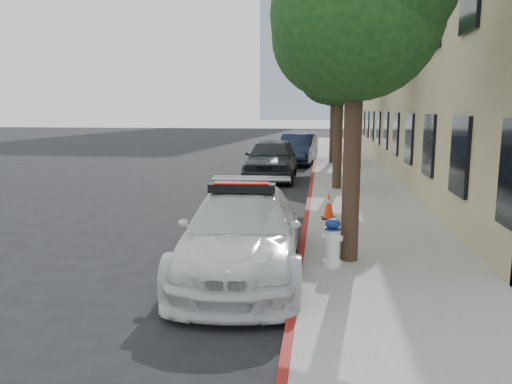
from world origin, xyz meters
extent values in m
plane|color=black|center=(0.00, 0.00, 0.00)|extent=(120.00, 120.00, 0.00)
cube|color=gray|center=(3.60, 10.00, 0.07)|extent=(3.20, 50.00, 0.15)
cube|color=maroon|center=(2.06, 10.00, 0.07)|extent=(0.12, 50.00, 0.15)
cube|color=tan|center=(9.20, 15.00, 5.00)|extent=(8.00, 36.00, 10.00)
cube|color=#9EA8B7|center=(9.00, 135.00, 22.00)|extent=(14.00, 14.00, 44.00)
cylinder|color=black|center=(2.90, -2.00, 1.80)|extent=(0.30, 0.30, 3.30)
sphere|color=#113714|center=(2.90, -2.00, 4.25)|extent=(2.80, 2.80, 2.80)
sphere|color=#113714|center=(2.55, -1.70, 3.95)|extent=(2.10, 2.10, 2.10)
cylinder|color=black|center=(2.90, 6.00, 1.74)|extent=(0.30, 0.30, 3.19)
sphere|color=#113714|center=(2.90, 6.00, 4.14)|extent=(2.60, 2.60, 2.60)
sphere|color=#113714|center=(3.30, 5.70, 4.54)|extent=(2.08, 2.08, 2.08)
sphere|color=#113714|center=(2.55, 6.30, 3.84)|extent=(1.95, 1.95, 1.95)
cylinder|color=black|center=(2.90, 14.00, 1.86)|extent=(0.30, 0.30, 3.41)
sphere|color=#113714|center=(2.90, 14.00, 4.36)|extent=(3.00, 3.00, 3.00)
sphere|color=#113714|center=(3.30, 13.70, 4.76)|extent=(2.40, 2.40, 2.40)
sphere|color=#113714|center=(2.55, 14.30, 4.06)|extent=(2.25, 2.25, 2.25)
imported|color=silver|center=(1.10, -2.48, 0.70)|extent=(2.26, 4.91, 1.39)
cube|color=black|center=(1.10, -2.48, 1.45)|extent=(1.12, 0.35, 0.14)
cube|color=#A50A07|center=(1.10, -2.48, 1.51)|extent=(0.91, 0.28, 0.06)
imported|color=#202428|center=(0.44, 8.85, 0.81)|extent=(1.96, 4.77, 1.62)
imported|color=black|center=(1.20, 14.51, 0.75)|extent=(1.94, 4.66, 1.50)
cylinder|color=white|center=(2.60, -2.40, 0.20)|extent=(0.31, 0.31, 0.10)
cylinder|color=white|center=(2.60, -2.40, 0.52)|extent=(0.23, 0.23, 0.54)
ellipsoid|color=navy|center=(2.60, -2.40, 0.87)|extent=(0.25, 0.25, 0.18)
cylinder|color=white|center=(2.60, -2.40, 0.64)|extent=(0.34, 0.21, 0.10)
cylinder|color=white|center=(2.60, -2.40, 0.64)|extent=(0.15, 0.20, 0.10)
cube|color=black|center=(2.59, 1.24, 0.16)|extent=(0.36, 0.36, 0.03)
cone|color=#FF360D|center=(2.59, 1.24, 0.48)|extent=(0.25, 0.25, 0.60)
cylinder|color=white|center=(2.59, 1.24, 0.58)|extent=(0.14, 0.14, 0.09)
camera|label=1|loc=(2.40, -10.50, 2.74)|focal=35.00mm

